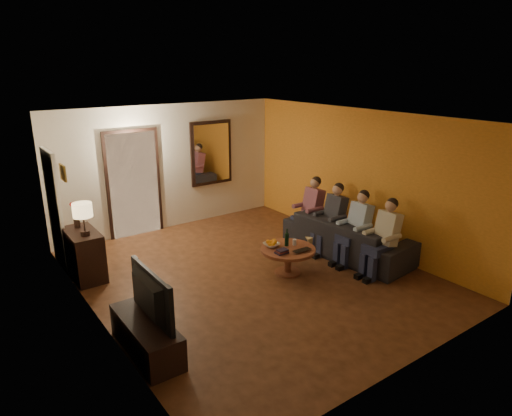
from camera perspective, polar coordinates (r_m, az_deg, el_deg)
floor at (r=7.69m, az=-0.52°, el=-8.43°), size 5.00×6.00×0.01m
ceiling at (r=6.95m, az=-0.58°, el=11.20°), size 5.00×6.00×0.01m
back_wall at (r=9.74m, az=-10.80°, el=5.01°), size 5.00×0.02×2.60m
front_wall at (r=5.21m, az=18.98°, el=-6.94°), size 5.00×0.02×2.60m
left_wall at (r=6.20m, az=-19.84°, el=-3.07°), size 0.02×6.00×2.60m
right_wall at (r=8.84m, az=12.86°, el=3.59°), size 0.02×6.00×2.60m
orange_accent at (r=8.83m, az=12.81°, el=3.59°), size 0.01×6.00×2.60m
kitchen_doorway at (r=9.48m, az=-15.03°, el=2.82°), size 1.00×0.06×2.10m
door_trim at (r=9.47m, az=-15.01°, el=2.81°), size 1.12×0.04×2.22m
fridge_glimpse at (r=9.61m, az=-13.59°, el=2.20°), size 0.45×0.03×1.70m
mirror_frame at (r=10.12m, az=-5.61°, el=6.87°), size 1.00×0.05×1.40m
mirror_glass at (r=10.09m, az=-5.53°, el=6.84°), size 0.86×0.02×1.26m
white_door at (r=8.43m, az=-23.86°, el=-0.16°), size 0.06×0.85×2.04m
framed_art at (r=7.27m, az=-23.00°, el=4.09°), size 0.03×0.28×0.24m
art_canvas at (r=7.27m, az=-22.88°, el=4.11°), size 0.01×0.22×0.18m
dresser at (r=7.99m, az=-20.67°, el=-5.45°), size 0.45×0.90×0.80m
table_lamp at (r=7.56m, az=-20.76°, el=-1.32°), size 0.30×0.30×0.54m
flower_vase at (r=7.98m, az=-21.58°, el=-0.81°), size 0.14×0.14×0.44m
tv_stand at (r=5.91m, az=-13.54°, el=-15.31°), size 0.45×1.28×0.43m
tv at (r=5.65m, az=-13.93°, el=-10.79°), size 1.09×0.14×0.63m
sofa at (r=8.51m, az=11.35°, el=-3.54°), size 2.49×1.17×0.71m
person_a at (r=7.81m, az=15.75°, el=-3.89°), size 0.60×0.40×1.20m
person_b at (r=8.17m, az=12.49°, el=-2.68°), size 0.60×0.40×1.20m
person_c at (r=8.55m, az=9.53°, el=-1.57°), size 0.60×0.40×1.20m
person_d at (r=8.96m, az=6.83°, el=-0.55°), size 0.60×0.40×1.20m
dog at (r=8.57m, az=7.91°, el=-3.73°), size 0.61×0.44×0.56m
coffee_table at (r=7.70m, az=4.00°, el=-6.58°), size 1.14×1.14×0.45m
bowl at (r=7.65m, az=1.94°, el=-4.61°), size 0.26×0.26×0.06m
oranges at (r=7.63m, az=1.95°, el=-4.14°), size 0.20×0.20×0.08m
wine_bottle at (r=7.65m, az=3.87°, el=-3.65°), size 0.07×0.07×0.31m
wine_glass at (r=7.74m, az=4.84°, el=-4.27°), size 0.06×0.06×0.10m
book_stack at (r=7.40m, az=3.21°, el=-5.42°), size 0.20×0.15×0.07m
laptop at (r=7.47m, az=6.00°, el=-5.43°), size 0.33×0.22×0.03m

